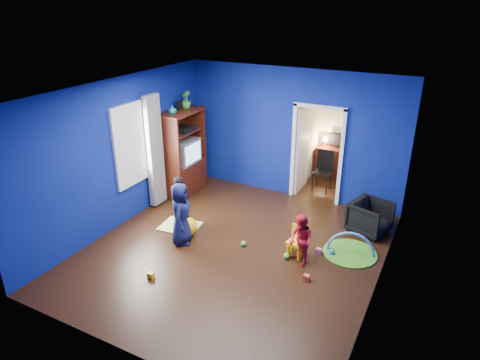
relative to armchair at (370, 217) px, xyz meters
The scene contains 34 objects.
floor 2.74m from the armchair, 138.00° to the right, with size 5.00×5.50×0.01m, color black.
ceiling 3.75m from the armchair, 138.00° to the right, with size 5.00×5.50×0.01m, color white.
wall_back 2.50m from the armchair, 155.37° to the left, with size 5.00×0.02×2.90m, color navy.
wall_front 5.13m from the armchair, 113.87° to the right, with size 5.00×0.02×2.90m, color navy.
wall_left 5.01m from the armchair, 158.06° to the right, with size 0.02×5.50×2.90m, color navy.
wall_right 2.19m from the armchair, 75.35° to the right, with size 0.02×5.50×2.90m, color navy.
alcove 2.48m from the armchair, 128.30° to the left, with size 1.00×1.75×2.50m, color silver, non-canonical shape.
armchair is the anchor object (origin of this frame).
child_black 3.70m from the armchair, 156.84° to the right, with size 0.39×0.25×1.06m, color black.
child_navy 3.63m from the armchair, 146.55° to the right, with size 0.58×0.38×1.20m, color #10163A.
toddler_red 1.84m from the armchair, 116.61° to the right, with size 0.45×0.35×0.92m, color red.
vase 4.59m from the armchair, behind, with size 0.17×0.17×0.18m, color #0B495D.
potted_plant 4.62m from the armchair, behind, with size 0.22×0.22×0.39m, color #38802E.
tv_armoire 4.29m from the armchair, behind, with size 0.58×1.14×1.96m, color #391309.
crt_tv 4.25m from the armchair, behind, with size 0.46×0.70×0.54m, color silver.
yellow_blanket 3.74m from the armchair, 155.42° to the right, with size 0.75×0.60×0.03m, color #F2E07A.
hopper_ball 3.54m from the armchair, 150.38° to the right, with size 0.38×0.38×0.38m, color yellow.
kid_chair 1.74m from the armchair, 123.98° to the right, with size 0.28×0.28×0.50m, color yellow.
play_mat 1.00m from the armchair, 97.48° to the right, with size 0.96×0.96×0.03m, color green.
toy_arch 1.00m from the armchair, 97.48° to the right, with size 0.86×0.86×0.05m, color #3F8CD8.
window_left 4.90m from the armchair, 161.92° to the right, with size 0.03×0.95×1.55m, color white.
curtain 4.58m from the armchair, 168.15° to the right, with size 0.14×0.42×2.40m, color slate.
doorway 1.85m from the armchair, 146.91° to the left, with size 1.16×0.10×2.10m, color white.
study_desk 2.82m from the armchair, 120.28° to the left, with size 0.88×0.44×0.75m, color #3D140A.
desk_monitor 2.99m from the armchair, 119.10° to the left, with size 0.40×0.05×0.32m, color black.
desk_lamp 3.08m from the armchair, 124.30° to the left, with size 0.14×0.14×0.14m, color #FFD88C.
folding_chair 2.06m from the armchair, 133.93° to the left, with size 0.40×0.40×0.92m, color black.
book_shelf 3.38m from the armchair, 119.20° to the left, with size 0.88×0.24×0.04m, color white.
toy_0 2.13m from the armchair, 105.21° to the right, with size 0.10×0.08×0.10m, color #DE4525.
toy_1 1.23m from the armchair, 109.89° to the right, with size 0.11×0.11×0.11m, color blue.
toy_2 4.27m from the armchair, 132.02° to the right, with size 0.10×0.08×0.10m, color yellow.
toy_3 1.96m from the armchair, 123.67° to the right, with size 0.11×0.11×0.11m, color green.
toy_4 1.37m from the armchair, 117.62° to the right, with size 0.10×0.08×0.10m, color #D6509F.
toy_5 2.53m from the armchair, 140.51° to the right, with size 0.11×0.11×0.11m, color green.
Camera 1 is at (3.15, -5.82, 4.28)m, focal length 32.00 mm.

